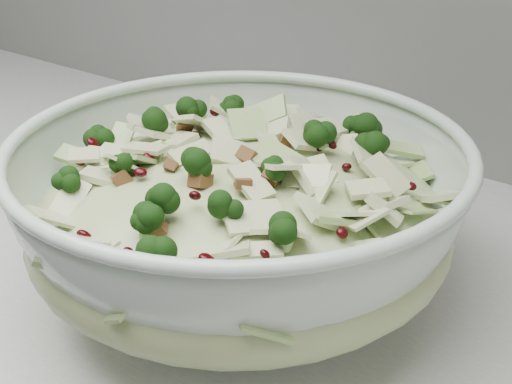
# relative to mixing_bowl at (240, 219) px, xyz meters

# --- Properties ---
(mixing_bowl) EXTENTS (0.39, 0.39, 0.15)m
(mixing_bowl) POSITION_rel_mixing_bowl_xyz_m (0.00, 0.00, 0.00)
(mixing_bowl) COLOR #B7C9B8
(mixing_bowl) RESTS_ON counter
(salad) EXTENTS (0.43, 0.43, 0.15)m
(salad) POSITION_rel_mixing_bowl_xyz_m (-0.00, 0.00, 0.02)
(salad) COLOR #B1BE82
(salad) RESTS_ON mixing_bowl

